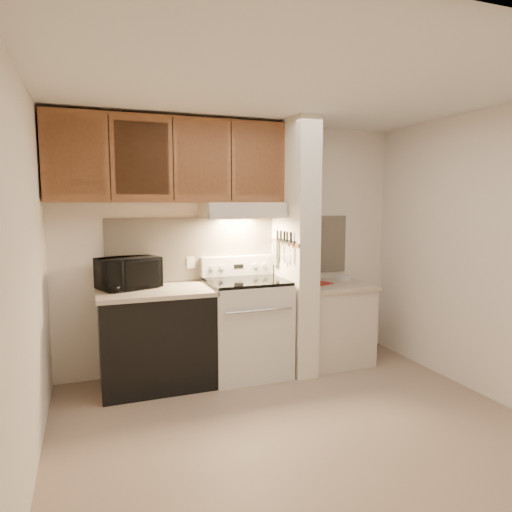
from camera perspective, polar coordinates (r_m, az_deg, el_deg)
floor at (r=3.73m, az=5.05°, el=-20.41°), size 3.60×3.60×0.00m
ceiling at (r=3.42m, az=5.51°, el=20.21°), size 3.60×3.60×0.00m
wall_back at (r=4.74m, az=-2.57°, el=1.27°), size 3.60×2.50×0.02m
wall_left at (r=3.05m, az=-26.92°, el=-2.54°), size 0.02×3.00×2.50m
wall_right at (r=4.43m, az=26.76°, el=0.17°), size 0.02×3.00×2.50m
backsplash at (r=4.73m, az=-2.53°, el=1.08°), size 2.60×0.02×0.63m
range_body at (r=4.56m, az=-1.18°, el=-9.04°), size 0.76×0.65×0.92m
oven_window at (r=4.27m, az=0.23°, el=-9.62°), size 0.50×0.01×0.30m
oven_handle at (r=4.18m, az=0.42°, el=-6.86°), size 0.65×0.02×0.02m
cooktop at (r=4.46m, az=-1.20°, el=-3.16°), size 0.74×0.64×0.03m
range_backguard at (r=4.71m, az=-2.34°, el=-1.22°), size 0.76×0.08×0.20m
range_display at (r=4.67m, az=-2.18°, el=-1.28°), size 0.10×0.01×0.04m
range_knob_left_outer at (r=4.59m, az=-5.49°, el=-1.45°), size 0.05×0.02×0.05m
range_knob_left_inner at (r=4.61m, az=-4.29°, el=-1.40°), size 0.05×0.02×0.05m
range_knob_right_inner at (r=4.72m, az=-0.09°, el=-1.18°), size 0.05×0.02×0.05m
range_knob_right_outer at (r=4.76m, az=1.04°, el=-1.13°), size 0.05×0.02×0.05m
dishwasher_front at (r=4.39m, az=-12.33°, el=-10.21°), size 1.00×0.63×0.87m
left_countertop at (r=4.28m, az=-12.49°, el=-4.37°), size 1.04×0.67×0.04m
spoon_rest at (r=4.24m, az=-15.48°, el=-4.14°), size 0.25×0.15×0.02m
teal_jar at (r=4.48m, az=-12.26°, el=-2.91°), size 0.12×0.12×0.10m
outlet at (r=4.61m, az=-8.16°, el=-0.82°), size 0.08×0.01×0.12m
microwave at (r=4.36m, az=-15.66°, el=-2.05°), size 0.61×0.52×0.29m
partition_pillar at (r=4.60m, az=4.83°, el=1.09°), size 0.22×0.70×2.50m
pillar_trim at (r=4.55m, az=3.51°, el=1.67°), size 0.01×0.70×0.04m
knife_strip at (r=4.50m, az=3.70°, el=1.86°), size 0.02×0.42×0.04m
knife_blade_a at (r=4.35m, az=4.45°, el=0.37°), size 0.01×0.03×0.16m
knife_handle_a at (r=4.35m, az=4.40°, el=2.35°), size 0.02×0.02×0.10m
knife_blade_b at (r=4.44m, az=3.95°, el=0.36°), size 0.01×0.04×0.18m
knife_handle_b at (r=4.43m, az=3.91°, el=2.43°), size 0.02×0.02×0.10m
knife_blade_c at (r=4.49m, az=3.62°, el=0.32°), size 0.01×0.04×0.20m
knife_handle_c at (r=4.49m, az=3.58°, el=2.49°), size 0.02×0.02×0.10m
knife_blade_d at (r=4.58m, az=3.15°, el=0.69°), size 0.01×0.04×0.16m
knife_handle_d at (r=4.57m, az=3.15°, el=2.57°), size 0.02×0.02×0.10m
knife_blade_e at (r=4.65m, az=2.74°, el=0.67°), size 0.01×0.04×0.18m
knife_handle_e at (r=4.65m, az=2.70°, el=2.65°), size 0.02×0.02×0.10m
oven_mitt at (r=4.71m, az=2.49°, el=0.38°), size 0.03×0.10×0.25m
right_cab_base at (r=4.97m, az=9.59°, el=-8.48°), size 0.70×0.60×0.81m
right_countertop at (r=4.87m, az=9.69°, el=-3.66°), size 0.74×0.64×0.04m
red_folder at (r=4.87m, az=7.27°, el=-3.32°), size 0.34×0.39×0.01m
white_box at (r=5.13m, az=10.83°, el=-2.70°), size 0.18×0.15×0.04m
range_hood at (r=4.51m, az=-1.74°, el=5.77°), size 0.78×0.44×0.15m
hood_lip at (r=4.31m, az=-0.85°, el=5.12°), size 0.78×0.04×0.06m
upper_cabinets at (r=4.40m, az=-10.68°, el=11.62°), size 2.18×0.33×0.77m
cab_door_a at (r=4.18m, az=-21.65°, el=11.53°), size 0.46×0.01×0.63m
cab_gap_a at (r=4.18m, az=-17.84°, el=11.68°), size 0.01×0.01×0.73m
cab_door_b at (r=4.20m, az=-14.05°, el=11.77°), size 0.46×0.01×0.63m
cab_gap_b at (r=4.24m, az=-10.31°, el=11.82°), size 0.01×0.01×0.73m
cab_door_c at (r=4.30m, az=-6.66°, el=11.81°), size 0.46×0.01×0.63m
cab_gap_c at (r=4.37m, az=-3.11°, el=11.76°), size 0.01×0.01×0.73m
cab_door_d at (r=4.46m, az=0.30°, el=11.67°), size 0.46×0.01×0.63m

